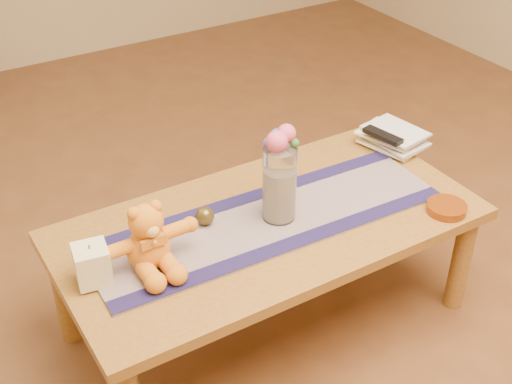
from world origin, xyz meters
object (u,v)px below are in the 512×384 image
bronze_ball (205,216)px  teddy_bear (147,236)px  pillar_candle (92,264)px  tv_remote (383,136)px  glass_vase (279,184)px  book_bottom (379,152)px  amber_dish (447,208)px

bronze_ball → teddy_bear: bearing=-158.7°
pillar_candle → tv_remote: pillar_candle is taller
pillar_candle → glass_vase: glass_vase is taller
bronze_ball → book_bottom: (0.78, 0.06, -0.03)m
teddy_bear → glass_vase: 0.46m
book_bottom → amber_dish: amber_dish is taller
bronze_ball → tv_remote: size_ratio=0.39×
bronze_ball → glass_vase: bearing=-22.1°
book_bottom → teddy_bear: bearing=173.6°
pillar_candle → tv_remote: (1.19, 0.13, 0.02)m
glass_vase → amber_dish: glass_vase is taller
pillar_candle → book_bottom: size_ratio=0.53×
bronze_ball → amber_dish: bearing=-25.7°
pillar_candle → book_bottom: (1.19, 0.14, -0.06)m
tv_remote → glass_vase: bearing=-177.6°
pillar_candle → amber_dish: size_ratio=0.87×
glass_vase → tv_remote: 0.58m
tv_remote → bronze_ball: bearing=171.7°
glass_vase → teddy_bear: bearing=-179.9°
glass_vase → tv_remote: size_ratio=1.62×
glass_vase → pillar_candle: bearing=178.7°
tv_remote → amber_dish: 0.41m
teddy_bear → tv_remote: teddy_bear is taller
tv_remote → amber_dish: tv_remote is taller
pillar_candle → book_bottom: 1.20m
pillar_candle → bronze_ball: 0.41m
book_bottom → amber_dish: size_ratio=1.66×
bronze_ball → amber_dish: size_ratio=0.46×
glass_vase → tv_remote: (0.56, 0.14, -0.05)m
pillar_candle → amber_dish: pillar_candle is taller
bronze_ball → book_bottom: bearing=4.5°
glass_vase → amber_dish: size_ratio=1.94×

